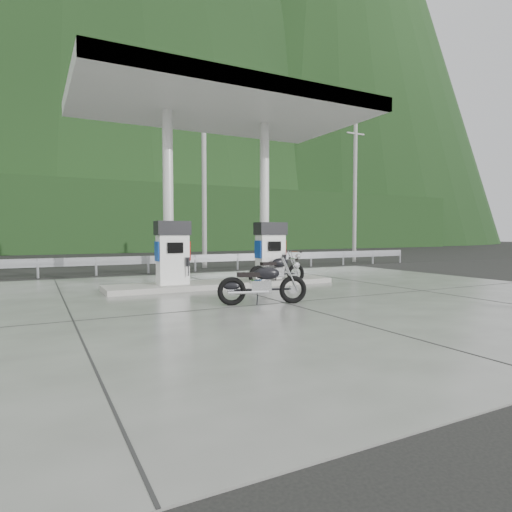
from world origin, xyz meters
name	(u,v)px	position (x,y,z in m)	size (l,w,h in m)	color
ground	(264,298)	(0.00, 0.00, 0.00)	(160.00, 160.00, 0.00)	black
forecourt_apron	(264,297)	(0.00, 0.00, 0.01)	(18.00, 14.00, 0.02)	slate
pump_island	(224,284)	(0.00, 2.50, 0.10)	(7.00, 1.40, 0.15)	#98958D
gas_pump_left	(173,253)	(-1.60, 2.50, 1.07)	(0.95, 0.55, 1.80)	white
gas_pump_right	(270,251)	(1.60, 2.50, 1.07)	(0.95, 0.55, 1.80)	white
canopy_column_left	(168,197)	(-1.60, 2.90, 2.67)	(0.30, 0.30, 5.00)	silver
canopy_column_right	(264,201)	(1.60, 2.90, 2.67)	(0.30, 0.30, 5.00)	silver
canopy_roof	(224,107)	(0.00, 2.50, 5.37)	(8.50, 5.00, 0.40)	silver
guardrail	(172,255)	(0.00, 8.00, 0.71)	(26.00, 0.16, 1.42)	#A3A5AB
road	(152,267)	(0.00, 11.50, 0.00)	(60.00, 7.00, 0.01)	black
utility_pole_b	(204,182)	(2.00, 9.50, 4.00)	(0.22, 0.22, 8.00)	gray
utility_pole_c	(355,191)	(11.00, 9.50, 4.00)	(0.22, 0.22, 8.00)	gray
tree_band	(99,218)	(0.00, 30.00, 3.00)	(80.00, 6.00, 6.00)	black
forested_hills	(72,244)	(0.00, 60.00, 0.00)	(100.00, 40.00, 140.00)	black
motorcycle_left	(263,284)	(-0.54, -0.95, 0.47)	(1.92, 0.61, 0.91)	black
motorcycle_right	(277,270)	(1.60, 2.05, 0.47)	(1.91, 0.60, 0.90)	black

